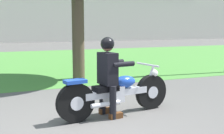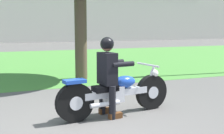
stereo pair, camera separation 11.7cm
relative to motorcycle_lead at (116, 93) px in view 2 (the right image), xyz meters
The scene contains 4 objects.
ground 0.92m from the motorcycle_lead, 148.80° to the right, with size 120.00×120.00×0.00m, color #565451.
grass_verge 8.66m from the motorcycle_lead, 94.69° to the left, with size 60.00×12.00×0.01m, color #478438.
motorcycle_lead is the anchor object (origin of this frame).
rider_lead 0.46m from the motorcycle_lead, behind, with size 0.60×0.52×1.41m.
Camera 2 is at (-1.22, -4.37, 1.60)m, focal length 47.19 mm.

